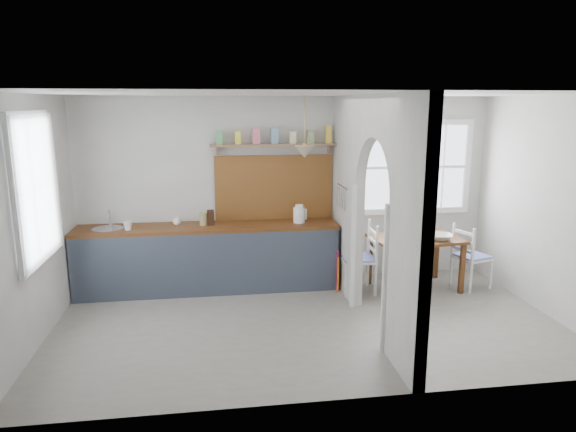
{
  "coord_description": "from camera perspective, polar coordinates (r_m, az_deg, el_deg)",
  "views": [
    {
      "loc": [
        -1.02,
        -5.47,
        2.5
      ],
      "look_at": [
        -0.17,
        0.47,
        1.18
      ],
      "focal_mm": 32.0,
      "sensor_mm": 36.0,
      "label": 1
    }
  ],
  "objects": [
    {
      "name": "floor",
      "position": [
        6.1,
        2.24,
        -11.78
      ],
      "size": [
        5.8,
        3.2,
        0.01
      ],
      "primitive_type": "cube",
      "color": "gray",
      "rests_on": "ground"
    },
    {
      "name": "ceiling",
      "position": [
        5.57,
        2.47,
        13.42
      ],
      "size": [
        5.8,
        3.2,
        0.01
      ],
      "primitive_type": "cube",
      "color": "silver",
      "rests_on": "walls"
    },
    {
      "name": "walls",
      "position": [
        5.7,
        2.34,
        0.24
      ],
      "size": [
        5.81,
        3.21,
        2.6
      ],
      "color": "silver",
      "rests_on": "floor"
    },
    {
      "name": "partition",
      "position": [
        5.89,
        8.97,
        1.99
      ],
      "size": [
        0.12,
        3.2,
        2.6
      ],
      "color": "silver",
      "rests_on": "floor"
    },
    {
      "name": "kitchen_window",
      "position": [
        5.84,
        -26.56,
        2.72
      ],
      "size": [
        0.1,
        1.16,
        1.5
      ],
      "primitive_type": null,
      "color": "white",
      "rests_on": "walls"
    },
    {
      "name": "nook_window",
      "position": [
        7.63,
        13.64,
        5.28
      ],
      "size": [
        1.76,
        0.1,
        1.3
      ],
      "primitive_type": null,
      "color": "white",
      "rests_on": "walls"
    },
    {
      "name": "counter",
      "position": [
        7.1,
        -8.73,
        -4.47
      ],
      "size": [
        3.5,
        0.6,
        0.9
      ],
      "color": "brown",
      "rests_on": "floor"
    },
    {
      "name": "sink",
      "position": [
        7.1,
        -19.39,
        -1.41
      ],
      "size": [
        0.4,
        0.4,
        0.02
      ],
      "primitive_type": "cylinder",
      "color": "#B7BBC0",
      "rests_on": "counter"
    },
    {
      "name": "backsplash",
      "position": [
        7.19,
        -1.55,
        3.19
      ],
      "size": [
        1.65,
        0.03,
        0.9
      ],
      "primitive_type": "cube",
      "color": "brown",
      "rests_on": "walls"
    },
    {
      "name": "shelf",
      "position": [
        7.03,
        -1.5,
        8.33
      ],
      "size": [
        1.75,
        0.2,
        0.21
      ],
      "color": "#89694C",
      "rests_on": "walls"
    },
    {
      "name": "pendant_lamp",
      "position": [
        6.76,
        1.86,
        7.13
      ],
      "size": [
        0.26,
        0.26,
        0.16
      ],
      "primitive_type": "cone",
      "color": "beige",
      "rests_on": "ceiling"
    },
    {
      "name": "utensil_rail",
      "position": [
        6.66,
        6.11,
        3.27
      ],
      "size": [
        0.02,
        0.5,
        0.02
      ],
      "primitive_type": "cylinder",
      "rotation": [
        1.57,
        0.0,
        0.0
      ],
      "color": "#B7BBC0",
      "rests_on": "partition"
    },
    {
      "name": "dining_table",
      "position": [
        7.25,
        13.9,
        -5.1
      ],
      "size": [
        1.24,
        0.9,
        0.73
      ],
      "primitive_type": null,
      "rotation": [
        0.0,
        0.0,
        0.11
      ],
      "color": "brown",
      "rests_on": "floor"
    },
    {
      "name": "chair_left",
      "position": [
        6.96,
        7.76,
        -4.6
      ],
      "size": [
        0.45,
        0.45,
        0.95
      ],
      "primitive_type": null,
      "rotation": [
        0.0,
        0.0,
        -1.61
      ],
      "color": "white",
      "rests_on": "floor"
    },
    {
      "name": "chair_right",
      "position": [
        7.53,
        19.77,
        -4.18
      ],
      "size": [
        0.51,
        0.51,
        0.89
      ],
      "primitive_type": null,
      "rotation": [
        0.0,
        0.0,
        1.87
      ],
      "color": "white",
      "rests_on": "floor"
    },
    {
      "name": "kettle",
      "position": [
        7.01,
        1.24,
        0.27
      ],
      "size": [
        0.24,
        0.2,
        0.25
      ],
      "primitive_type": null,
      "rotation": [
        0.0,
        0.0,
        0.18
      ],
      "color": "white",
      "rests_on": "counter"
    },
    {
      "name": "mug_a",
      "position": [
        6.93,
        -17.36,
        -1.04
      ],
      "size": [
        0.15,
        0.15,
        0.12
      ],
      "primitive_type": "imported",
      "rotation": [
        0.0,
        0.0,
        -0.25
      ],
      "color": "white",
      "rests_on": "counter"
    },
    {
      "name": "mug_b",
      "position": [
        7.07,
        -12.24,
        -0.58
      ],
      "size": [
        0.15,
        0.15,
        0.09
      ],
      "primitive_type": "imported",
      "rotation": [
        0.0,
        0.0,
        -0.35
      ],
      "color": "white",
      "rests_on": "counter"
    },
    {
      "name": "knife_block",
      "position": [
        6.97,
        -8.61,
        -0.18
      ],
      "size": [
        0.1,
        0.13,
        0.2
      ],
      "primitive_type": "cube",
      "rotation": [
        0.0,
        0.0,
        0.08
      ],
      "color": "#3B1E11",
      "rests_on": "counter"
    },
    {
      "name": "jar",
      "position": [
        6.97,
        -9.36,
        -0.3
      ],
      "size": [
        0.11,
        0.11,
        0.17
      ],
      "primitive_type": "cylinder",
      "rotation": [
        0.0,
        0.0,
        0.03
      ],
      "color": "tan",
      "rests_on": "counter"
    },
    {
      "name": "towel_magenta",
      "position": [
        7.01,
        5.51,
        -6.17
      ],
      "size": [
        0.02,
        0.03,
        0.57
      ],
      "primitive_type": "cube",
      "color": "#A21347",
      "rests_on": "counter"
    },
    {
      "name": "towel_orange",
      "position": [
        6.97,
        5.59,
        -6.48
      ],
      "size": [
        0.02,
        0.03,
        0.47
      ],
      "primitive_type": "cube",
      "color": "orange",
      "rests_on": "counter"
    },
    {
      "name": "bowl",
      "position": [
        7.12,
        16.61,
        -2.24
      ],
      "size": [
        0.38,
        0.38,
        0.07
      ],
      "primitive_type": "imported",
      "rotation": [
        0.0,
        0.0,
        -0.28
      ],
      "color": "silver",
      "rests_on": "dining_table"
    },
    {
      "name": "table_cup",
      "position": [
        6.97,
        13.35,
        -2.29
      ],
      "size": [
        0.11,
        0.11,
        0.09
      ],
      "primitive_type": "imported",
      "rotation": [
        0.0,
        0.0,
        0.14
      ],
      "color": "#609568",
      "rests_on": "dining_table"
    },
    {
      "name": "plate",
      "position": [
        7.0,
        11.99,
        -2.47
      ],
      "size": [
        0.24,
        0.24,
        0.02
      ],
      "primitive_type": "cylinder",
      "rotation": [
        0.0,
        0.0,
        -0.18
      ],
      "color": "#2F2D2D",
      "rests_on": "dining_table"
    },
    {
      "name": "vase",
      "position": [
        7.34,
        13.63,
        -1.17
      ],
      "size": [
        0.2,
        0.2,
        0.19
      ],
      "primitive_type": "imported",
      "rotation": [
        0.0,
        0.0,
        0.12
      ],
      "color": "#6A3D7E",
      "rests_on": "dining_table"
    }
  ]
}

